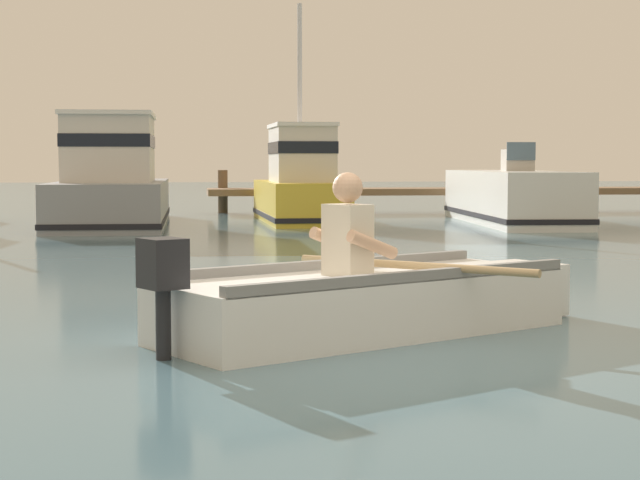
% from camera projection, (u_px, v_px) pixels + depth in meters
% --- Properties ---
extents(ground_plane, '(120.00, 120.00, 0.00)m').
position_uv_depth(ground_plane, '(371.00, 357.00, 6.90)').
color(ground_plane, slate).
extents(wooden_dock, '(15.16, 1.64, 1.06)m').
position_uv_depth(wooden_dock, '(511.00, 191.00, 26.55)').
color(wooden_dock, brown).
rests_on(wooden_dock, ground).
extents(rowboat_with_person, '(3.45, 2.47, 1.19)m').
position_uv_depth(rowboat_with_person, '(371.00, 300.00, 7.80)').
color(rowboat_with_person, white).
rests_on(rowboat_with_person, ground).
extents(moored_boat_grey, '(2.21, 6.71, 2.21)m').
position_uv_depth(moored_boat_grey, '(112.00, 185.00, 21.12)').
color(moored_boat_grey, gray).
rests_on(moored_boat_grey, ground).
extents(moored_boat_yellow, '(1.62, 4.84, 4.55)m').
position_uv_depth(moored_boat_yellow, '(300.00, 186.00, 22.28)').
color(moored_boat_yellow, gold).
rests_on(moored_boat_yellow, ground).
extents(moored_boat_white, '(2.10, 6.18, 1.66)m').
position_uv_depth(moored_boat_white, '(512.00, 198.00, 21.89)').
color(moored_boat_white, white).
rests_on(moored_boat_white, ground).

